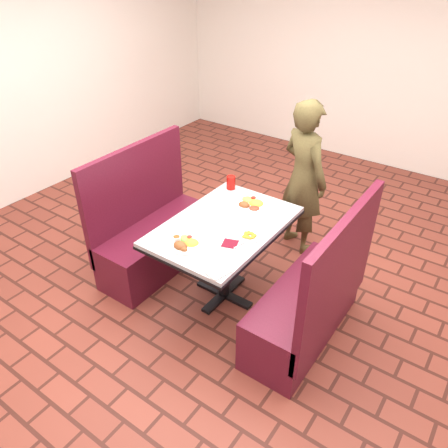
% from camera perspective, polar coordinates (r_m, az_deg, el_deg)
% --- Properties ---
extents(room, '(7.00, 7.04, 2.82)m').
position_cam_1_polar(room, '(2.98, 0.00, 19.09)').
color(room, brown).
rests_on(room, ground).
extents(dining_table, '(0.81, 1.21, 0.75)m').
position_cam_1_polar(dining_table, '(3.50, 0.00, -1.32)').
color(dining_table, '#B5B8BA').
rests_on(dining_table, ground).
extents(booth_bench_left, '(0.47, 1.20, 1.17)m').
position_cam_1_polar(booth_bench_left, '(4.12, -9.11, -1.43)').
color(booth_bench_left, maroon).
rests_on(booth_bench_left, ground).
extents(booth_bench_right, '(0.47, 1.20, 1.17)m').
position_cam_1_polar(booth_bench_right, '(3.41, 11.20, -10.19)').
color(booth_bench_right, maroon).
rests_on(booth_bench_right, ground).
extents(diner_person, '(0.65, 0.55, 1.51)m').
position_cam_1_polar(diner_person, '(4.20, 10.35, 5.91)').
color(diner_person, brown).
rests_on(diner_person, ground).
extents(near_dinner_plate, '(0.26, 0.26, 0.08)m').
position_cam_1_polar(near_dinner_plate, '(3.21, -5.10, -2.42)').
color(near_dinner_plate, white).
rests_on(near_dinner_plate, dining_table).
extents(far_dinner_plate, '(0.30, 0.30, 0.08)m').
position_cam_1_polar(far_dinner_plate, '(3.69, 3.57, 2.76)').
color(far_dinner_plate, white).
rests_on(far_dinner_plate, dining_table).
extents(plantain_plate, '(0.18, 0.18, 0.03)m').
position_cam_1_polar(plantain_plate, '(3.30, 3.27, -1.59)').
color(plantain_plate, white).
rests_on(plantain_plate, dining_table).
extents(maroon_napkin, '(0.14, 0.14, 0.00)m').
position_cam_1_polar(maroon_napkin, '(3.23, 0.79, -2.58)').
color(maroon_napkin, '#5C0D1A').
rests_on(maroon_napkin, dining_table).
extents(spoon_utensil, '(0.03, 0.14, 0.00)m').
position_cam_1_polar(spoon_utensil, '(3.22, 2.15, -2.65)').
color(spoon_utensil, silver).
rests_on(spoon_utensil, dining_table).
extents(red_tumbler, '(0.08, 0.08, 0.12)m').
position_cam_1_polar(red_tumbler, '(3.93, 0.91, 5.43)').
color(red_tumbler, '#B0100B').
rests_on(red_tumbler, dining_table).
extents(paper_napkin, '(0.23, 0.20, 0.01)m').
position_cam_1_polar(paper_napkin, '(2.98, -1.30, -5.88)').
color(paper_napkin, white).
rests_on(paper_napkin, dining_table).
extents(knife_utensil, '(0.02, 0.17, 0.00)m').
position_cam_1_polar(knife_utensil, '(3.24, -3.83, -2.35)').
color(knife_utensil, silver).
rests_on(knife_utensil, dining_table).
extents(fork_utensil, '(0.09, 0.14, 0.00)m').
position_cam_1_polar(fork_utensil, '(3.26, -5.75, -2.10)').
color(fork_utensil, '#BAB9BE').
rests_on(fork_utensil, dining_table).
extents(lettuce_shreds, '(0.28, 0.32, 0.00)m').
position_cam_1_polar(lettuce_shreds, '(3.47, 1.11, 0.25)').
color(lettuce_shreds, '#7FB649').
rests_on(lettuce_shreds, dining_table).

